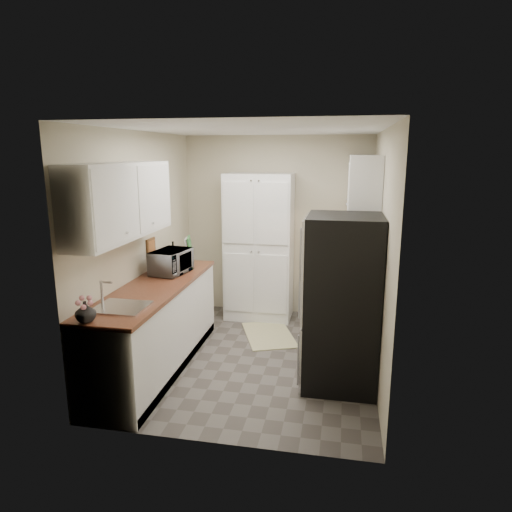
# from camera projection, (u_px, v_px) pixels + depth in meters

# --- Properties ---
(ground) EXTENTS (3.20, 3.20, 0.00)m
(ground) POSITION_uv_depth(u_px,v_px,m) (255.00, 357.00, 5.18)
(ground) COLOR #56514C
(ground) RESTS_ON ground
(room_shell) EXTENTS (2.64, 3.24, 2.52)m
(room_shell) POSITION_uv_depth(u_px,v_px,m) (253.00, 215.00, 4.81)
(room_shell) COLOR beige
(room_shell) RESTS_ON ground
(pantry_cabinet) EXTENTS (0.90, 0.55, 2.00)m
(pantry_cabinet) POSITION_uv_depth(u_px,v_px,m) (259.00, 247.00, 6.25)
(pantry_cabinet) COLOR white
(pantry_cabinet) RESTS_ON ground
(base_cabinet_left) EXTENTS (0.60, 2.30, 0.88)m
(base_cabinet_left) POSITION_uv_depth(u_px,v_px,m) (156.00, 329.00, 4.85)
(base_cabinet_left) COLOR white
(base_cabinet_left) RESTS_ON ground
(countertop_left) EXTENTS (0.63, 2.33, 0.04)m
(countertop_left) POSITION_uv_depth(u_px,v_px,m) (154.00, 287.00, 4.75)
(countertop_left) COLOR brown
(countertop_left) RESTS_ON base_cabinet_left
(base_cabinet_right) EXTENTS (0.60, 0.80, 0.88)m
(base_cabinet_right) POSITION_uv_depth(u_px,v_px,m) (346.00, 294.00, 6.03)
(base_cabinet_right) COLOR white
(base_cabinet_right) RESTS_ON ground
(countertop_right) EXTENTS (0.63, 0.83, 0.04)m
(countertop_right) POSITION_uv_depth(u_px,v_px,m) (347.00, 260.00, 5.93)
(countertop_right) COLOR brown
(countertop_right) RESTS_ON base_cabinet_right
(electric_range) EXTENTS (0.71, 0.78, 1.13)m
(electric_range) POSITION_uv_depth(u_px,v_px,m) (344.00, 311.00, 5.26)
(electric_range) COLOR #B7B7BC
(electric_range) RESTS_ON ground
(refrigerator) EXTENTS (0.70, 0.72, 1.70)m
(refrigerator) POSITION_uv_depth(u_px,v_px,m) (342.00, 302.00, 4.42)
(refrigerator) COLOR #B7B7BC
(refrigerator) RESTS_ON ground
(microwave) EXTENTS (0.40, 0.53, 0.27)m
(microwave) POSITION_uv_depth(u_px,v_px,m) (171.00, 262.00, 5.18)
(microwave) COLOR #ABACB0
(microwave) RESTS_ON countertop_left
(wine_bottle) EXTENTS (0.07, 0.07, 0.26)m
(wine_bottle) POSITION_uv_depth(u_px,v_px,m) (173.00, 254.00, 5.60)
(wine_bottle) COLOR black
(wine_bottle) RESTS_ON countertop_left
(flower_vase) EXTENTS (0.22, 0.22, 0.17)m
(flower_vase) POSITION_uv_depth(u_px,v_px,m) (85.00, 312.00, 3.70)
(flower_vase) COLOR white
(flower_vase) RESTS_ON countertop_left
(cutting_board) EXTENTS (0.09, 0.26, 0.33)m
(cutting_board) POSITION_uv_depth(u_px,v_px,m) (190.00, 249.00, 5.71)
(cutting_board) COLOR #398741
(cutting_board) RESTS_ON countertop_left
(toaster_oven) EXTENTS (0.39, 0.46, 0.24)m
(toaster_oven) POSITION_uv_depth(u_px,v_px,m) (348.00, 250.00, 5.88)
(toaster_oven) COLOR #ACACB1
(toaster_oven) RESTS_ON countertop_right
(fruit_basket) EXTENTS (0.31, 0.31, 0.12)m
(fruit_basket) POSITION_uv_depth(u_px,v_px,m) (346.00, 237.00, 5.82)
(fruit_basket) COLOR orange
(fruit_basket) RESTS_ON toaster_oven
(kitchen_mat) EXTENTS (0.85, 1.04, 0.01)m
(kitchen_mat) POSITION_uv_depth(u_px,v_px,m) (269.00, 335.00, 5.79)
(kitchen_mat) COLOR beige
(kitchen_mat) RESTS_ON ground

